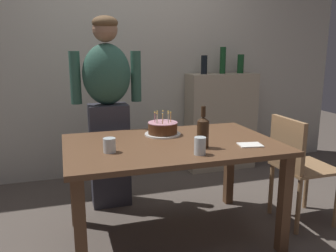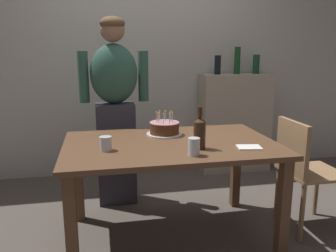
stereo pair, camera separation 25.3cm
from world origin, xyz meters
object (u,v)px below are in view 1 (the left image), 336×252
(water_glass_far, at_px, (200,146))
(person_man_bearded, at_px, (108,110))
(water_glass_near, at_px, (109,145))
(dining_chair, at_px, (296,162))
(wine_bottle, at_px, (203,131))
(napkin_stack, at_px, (250,145))
(birthday_cake, at_px, (163,129))

(water_glass_far, bearing_deg, person_man_bearded, 112.31)
(water_glass_near, xyz_separation_m, dining_chair, (1.47, 0.04, -0.27))
(wine_bottle, relative_size, dining_chair, 0.33)
(wine_bottle, xyz_separation_m, dining_chair, (0.86, 0.12, -0.34))
(dining_chair, bearing_deg, water_glass_near, 91.54)
(napkin_stack, bearing_deg, birthday_cake, 136.46)
(person_man_bearded, bearing_deg, water_glass_far, 112.31)
(water_glass_far, height_order, dining_chair, dining_chair)
(person_man_bearded, distance_m, dining_chair, 1.62)
(water_glass_far, distance_m, wine_bottle, 0.17)
(water_glass_near, distance_m, water_glass_far, 0.58)
(birthday_cake, height_order, water_glass_far, birthday_cake)
(wine_bottle, distance_m, person_man_bearded, 1.05)
(birthday_cake, distance_m, napkin_stack, 0.68)
(wine_bottle, bearing_deg, dining_chair, 7.93)
(dining_chair, bearing_deg, napkin_stack, 107.63)
(napkin_stack, distance_m, person_man_bearded, 1.29)
(birthday_cake, distance_m, water_glass_near, 0.57)
(birthday_cake, xyz_separation_m, dining_chair, (1.02, -0.30, -0.27))
(napkin_stack, relative_size, dining_chair, 0.18)
(wine_bottle, bearing_deg, napkin_stack, -7.94)
(birthday_cake, distance_m, person_man_bearded, 0.61)
(birthday_cake, height_order, dining_chair, birthday_cake)
(water_glass_near, relative_size, napkin_stack, 0.60)
(water_glass_near, distance_m, dining_chair, 1.50)
(water_glass_far, bearing_deg, wine_bottle, 60.74)
(water_glass_near, bearing_deg, person_man_bearded, 82.77)
(napkin_stack, bearing_deg, wine_bottle, 172.06)
(birthday_cake, bearing_deg, wine_bottle, -69.60)
(water_glass_near, height_order, napkin_stack, water_glass_near)
(water_glass_near, relative_size, water_glass_far, 0.84)
(water_glass_far, xyz_separation_m, person_man_bearded, (-0.43, 1.05, 0.08))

